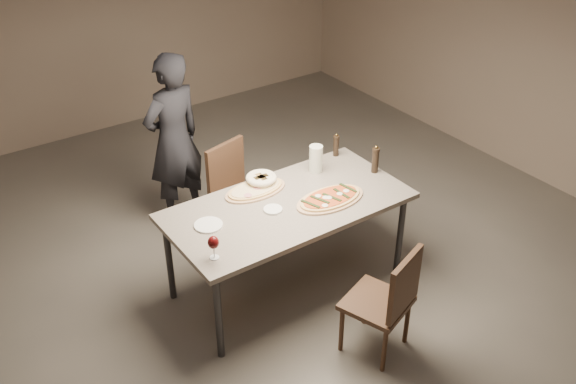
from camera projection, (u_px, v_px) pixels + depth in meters
room at (288, 123)px, 4.35m from camera, size 7.00×7.00×7.00m
dining_table at (288, 210)px, 4.73m from camera, size 1.80×0.90×0.75m
zucchini_pizza at (330, 198)px, 4.73m from camera, size 0.57×0.31×0.05m
ham_pizza at (255, 190)px, 4.83m from camera, size 0.50×0.28×0.04m
bread_basket at (261, 180)px, 4.89m from camera, size 0.24×0.24×0.08m
oil_dish at (273, 209)px, 4.62m from camera, size 0.14×0.14×0.02m
pepper_mill_left at (336, 145)px, 5.28m from camera, size 0.05×0.05×0.20m
pepper_mill_right at (375, 160)px, 5.03m from camera, size 0.06×0.06×0.23m
carafe at (316, 159)px, 5.04m from camera, size 0.11×0.11×0.22m
wine_glass at (213, 243)px, 4.09m from camera, size 0.08×0.08×0.17m
side_plate at (208, 225)px, 4.45m from camera, size 0.20×0.20×0.01m
chair_near at (388, 298)px, 4.22m from camera, size 0.51×0.51×0.85m
chair_far at (236, 190)px, 5.34m from camera, size 0.52×0.52×0.90m
diner at (174, 140)px, 5.49m from camera, size 0.64×0.49×1.56m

